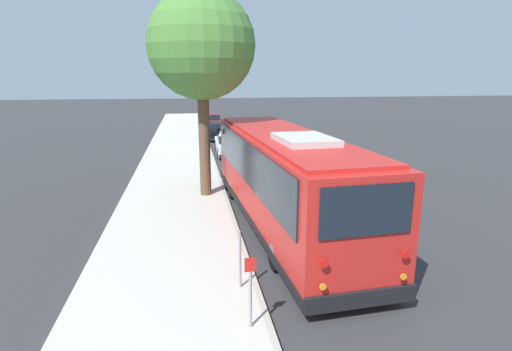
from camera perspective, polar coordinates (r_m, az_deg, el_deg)
ground_plane at (r=14.50m, az=4.57°, el=-5.68°), size 160.00×160.00×0.00m
sidewalk_slab at (r=14.08m, az=-12.05°, el=-6.25°), size 80.00×4.08×0.15m
curb_strip at (r=14.13m, az=-3.43°, el=-5.87°), size 80.00×0.14×0.15m
shuttle_bus at (r=13.15m, az=3.84°, el=0.25°), size 11.46×3.33×3.28m
parked_sedan_white at (r=25.86m, az=-3.80°, el=4.50°), size 4.71×1.83×1.32m
parked_sedan_black at (r=32.31m, az=-5.56°, el=6.32°), size 4.44×1.87×1.28m
parked_sedan_maroon at (r=39.61m, az=-6.24°, el=7.74°), size 4.44×1.92×1.32m
street_tree at (r=16.08m, az=-7.85°, el=18.82°), size 4.10×4.10×8.53m
sign_post_near at (r=7.88m, az=-0.80°, el=-16.28°), size 0.06×0.22×1.45m
sign_post_far at (r=9.24m, az=-2.30°, el=-11.89°), size 0.06×0.06×1.37m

